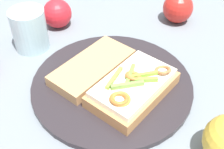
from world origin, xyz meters
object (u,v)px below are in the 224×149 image
at_px(plate, 112,84).
at_px(bread_slice_side, 93,67).
at_px(sandwich, 133,87).
at_px(apple_1, 178,8).
at_px(apple_0, 57,13).
at_px(drinking_glass, 30,30).

xyz_separation_m(plate, bread_slice_side, (-0.05, -0.02, 0.02)).
distance_m(plate, sandwich, 0.06).
bearing_deg(plate, sandwich, 20.31).
bearing_deg(sandwich, bread_slice_side, -90.38).
height_order(plate, bread_slice_side, bread_slice_side).
bearing_deg(bread_slice_side, apple_1, 175.32).
bearing_deg(apple_0, drinking_glass, -58.12).
bearing_deg(bread_slice_side, plate, 90.13).
height_order(sandwich, drinking_glass, drinking_glass).
xyz_separation_m(sandwich, apple_1, (-0.17, 0.24, 0.01)).
relative_size(bread_slice_side, apple_1, 2.35).
bearing_deg(plate, apple_0, -177.81).
bearing_deg(drinking_glass, apple_1, 78.21).
xyz_separation_m(sandwich, apple_0, (-0.30, -0.03, 0.01)).
relative_size(plate, apple_1, 4.18).
relative_size(sandwich, drinking_glass, 2.07).
relative_size(plate, apple_0, 4.47).
height_order(bread_slice_side, apple_1, apple_1).
xyz_separation_m(sandwich, drinking_glass, (-0.25, -0.11, 0.02)).
bearing_deg(bread_slice_side, apple_0, -113.22).
bearing_deg(apple_0, apple_1, 64.97).
bearing_deg(apple_0, sandwich, 5.16).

